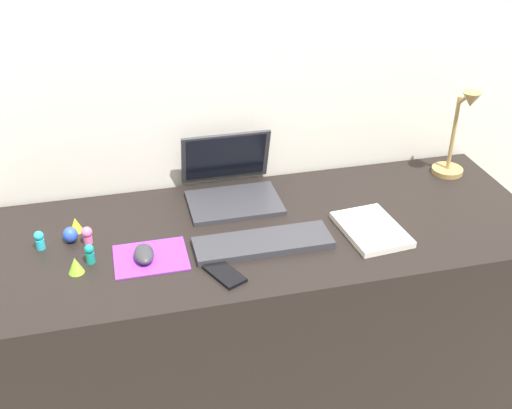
# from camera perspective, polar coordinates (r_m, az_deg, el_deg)

# --- Properties ---
(ground_plane) EXTENTS (6.00, 6.00, 0.00)m
(ground_plane) POSITION_cam_1_polar(r_m,az_deg,el_deg) (2.45, 0.52, -16.87)
(ground_plane) COLOR gray
(back_wall) EXTENTS (2.95, 0.05, 1.65)m
(back_wall) POSITION_cam_1_polar(r_m,az_deg,el_deg) (2.24, -1.71, 4.67)
(back_wall) COLOR silver
(back_wall) RESTS_ON ground_plane
(desk) EXTENTS (1.75, 0.66, 0.74)m
(desk) POSITION_cam_1_polar(r_m,az_deg,el_deg) (2.19, 0.57, -10.33)
(desk) COLOR black
(desk) RESTS_ON ground_plane
(laptop) EXTENTS (0.30, 0.27, 0.21)m
(laptop) POSITION_cam_1_polar(r_m,az_deg,el_deg) (2.12, -2.31, 2.03)
(laptop) COLOR #333338
(laptop) RESTS_ON desk
(keyboard) EXTENTS (0.41, 0.13, 0.02)m
(keyboard) POSITION_cam_1_polar(r_m,az_deg,el_deg) (1.89, 0.63, -3.44)
(keyboard) COLOR #333338
(keyboard) RESTS_ON desk
(mousepad) EXTENTS (0.21, 0.17, 0.00)m
(mousepad) POSITION_cam_1_polar(r_m,az_deg,el_deg) (1.87, -9.39, -4.70)
(mousepad) COLOR purple
(mousepad) RESTS_ON desk
(mouse) EXTENTS (0.06, 0.10, 0.03)m
(mouse) POSITION_cam_1_polar(r_m,az_deg,el_deg) (1.85, -9.98, -4.38)
(mouse) COLOR #333338
(mouse) RESTS_ON mousepad
(cell_phone) EXTENTS (0.11, 0.14, 0.01)m
(cell_phone) POSITION_cam_1_polar(r_m,az_deg,el_deg) (1.78, -2.84, -6.20)
(cell_phone) COLOR black
(cell_phone) RESTS_ON desk
(desk_lamp) EXTENTS (0.11, 0.15, 0.34)m
(desk_lamp) POSITION_cam_1_polar(r_m,az_deg,el_deg) (2.31, 17.60, 5.86)
(desk_lamp) COLOR #A5844C
(desk_lamp) RESTS_ON desk
(notebook_pad) EXTENTS (0.19, 0.25, 0.02)m
(notebook_pad) POSITION_cam_1_polar(r_m,az_deg,el_deg) (1.98, 10.27, -2.21)
(notebook_pad) COLOR silver
(notebook_pad) RESTS_ON desk
(toy_figurine_cyan) EXTENTS (0.03, 0.03, 0.06)m
(toy_figurine_cyan) POSITION_cam_1_polar(r_m,az_deg,el_deg) (1.97, -18.80, -3.00)
(toy_figurine_cyan) COLOR #28B7CC
(toy_figurine_cyan) RESTS_ON desk
(toy_figurine_pink) EXTENTS (0.03, 0.03, 0.06)m
(toy_figurine_pink) POSITION_cam_1_polar(r_m,az_deg,el_deg) (1.95, -14.86, -2.62)
(toy_figurine_pink) COLOR pink
(toy_figurine_pink) RESTS_ON desk
(toy_figurine_yellow) EXTENTS (0.04, 0.04, 0.05)m
(toy_figurine_yellow) POSITION_cam_1_polar(r_m,az_deg,el_deg) (2.02, -15.82, -1.74)
(toy_figurine_yellow) COLOR yellow
(toy_figurine_yellow) RESTS_ON desk
(toy_figurine_lime) EXTENTS (0.04, 0.04, 0.05)m
(toy_figurine_lime) POSITION_cam_1_polar(r_m,az_deg,el_deg) (1.84, -15.84, -5.24)
(toy_figurine_lime) COLOR #8CDB33
(toy_figurine_lime) RESTS_ON desk
(toy_figurine_teal) EXTENTS (0.03, 0.03, 0.06)m
(toy_figurine_teal) POSITION_cam_1_polar(r_m,az_deg,el_deg) (1.87, -14.65, -4.25)
(toy_figurine_teal) COLOR teal
(toy_figurine_teal) RESTS_ON desk
(toy_figurine_blue) EXTENTS (0.04, 0.04, 0.05)m
(toy_figurine_blue) POSITION_cam_1_polar(r_m,az_deg,el_deg) (1.98, -16.26, -2.62)
(toy_figurine_blue) COLOR blue
(toy_figurine_blue) RESTS_ON desk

